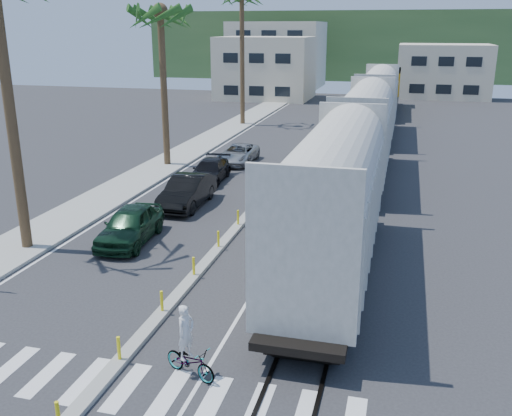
# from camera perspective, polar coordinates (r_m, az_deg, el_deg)

# --- Properties ---
(ground) EXTENTS (140.00, 140.00, 0.00)m
(ground) POSITION_cam_1_polar(r_m,az_deg,el_deg) (18.00, -11.93, -13.29)
(ground) COLOR #28282B
(ground) RESTS_ON ground
(sidewalk) EXTENTS (3.00, 90.00, 0.15)m
(sidewalk) POSITION_cam_1_polar(r_m,az_deg,el_deg) (42.76, -7.51, 5.22)
(sidewalk) COLOR gray
(sidewalk) RESTS_ON ground
(rails) EXTENTS (1.56, 100.00, 0.06)m
(rails) POSITION_cam_1_polar(r_m,az_deg,el_deg) (42.73, 11.18, 4.97)
(rails) COLOR black
(rails) RESTS_ON ground
(median) EXTENTS (0.45, 60.00, 0.85)m
(median) POSITION_cam_1_polar(r_m,az_deg,el_deg) (35.60, 2.25, 2.87)
(median) COLOR gray
(median) RESTS_ON ground
(crosswalk) EXTENTS (14.00, 2.20, 0.01)m
(crosswalk) POSITION_cam_1_polar(r_m,az_deg,el_deg) (16.53, -15.10, -16.58)
(crosswalk) COLOR silver
(crosswalk) RESTS_ON ground
(lane_markings) EXTENTS (9.42, 90.00, 0.01)m
(lane_markings) POSITION_cam_1_polar(r_m,az_deg,el_deg) (40.86, 0.81, 4.69)
(lane_markings) COLOR silver
(lane_markings) RESTS_ON ground
(freight_train) EXTENTS (3.00, 60.94, 5.85)m
(freight_train) POSITION_cam_1_polar(r_m,az_deg,el_deg) (41.29, 11.33, 8.59)
(freight_train) COLOR #ADAA9E
(freight_train) RESTS_ON ground
(palm_trees) EXTENTS (3.50, 37.20, 13.75)m
(palm_trees) POSITION_cam_1_polar(r_m,az_deg,el_deg) (39.55, -8.90, 19.84)
(palm_trees) COLOR brown
(palm_trees) RESTS_ON ground
(buildings) EXTENTS (38.00, 27.00, 10.00)m
(buildings) POSITION_cam_1_polar(r_m,az_deg,el_deg) (86.57, 5.59, 14.36)
(buildings) COLOR beige
(buildings) RESTS_ON ground
(hillside) EXTENTS (80.00, 20.00, 12.00)m
(hillside) POSITION_cam_1_polar(r_m,az_deg,el_deg) (113.97, 11.30, 15.70)
(hillside) COLOR #385628
(hillside) RESTS_ON ground
(car_lead) EXTENTS (2.63, 5.00, 1.60)m
(car_lead) POSITION_cam_1_polar(r_m,az_deg,el_deg) (25.78, -12.47, -1.67)
(car_lead) COLOR black
(car_lead) RESTS_ON ground
(car_second) EXTENTS (1.86, 5.02, 1.64)m
(car_second) POSITION_cam_1_polar(r_m,az_deg,el_deg) (30.48, -6.90, 1.65)
(car_second) COLOR black
(car_second) RESTS_ON ground
(car_third) EXTENTS (2.43, 4.86, 1.35)m
(car_third) POSITION_cam_1_polar(r_m,az_deg,el_deg) (35.37, -4.66, 3.71)
(car_third) COLOR black
(car_third) RESTS_ON ground
(car_rear) EXTENTS (2.26, 4.77, 1.32)m
(car_rear) POSITION_cam_1_polar(r_m,az_deg,el_deg) (40.23, -1.79, 5.44)
(car_rear) COLOR #9D9FA2
(car_rear) RESTS_ON ground
(cyclist) EXTENTS (1.77, 2.12, 2.11)m
(cyclist) POSITION_cam_1_polar(r_m,az_deg,el_deg) (16.06, -6.68, -14.37)
(cyclist) COLOR #9EA0A5
(cyclist) RESTS_ON ground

